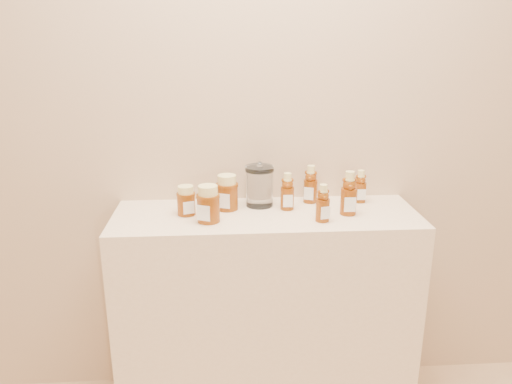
{
  "coord_description": "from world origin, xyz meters",
  "views": [
    {
      "loc": [
        -0.16,
        -0.28,
        1.58
      ],
      "look_at": [
        -0.04,
        1.52,
        1.0
      ],
      "focal_mm": 35.0,
      "sensor_mm": 36.0,
      "label": 1
    }
  ],
  "objects_px": {
    "display_table": "(266,314)",
    "honey_jar_left": "(186,200)",
    "bear_bottle_back_left": "(287,189)",
    "glass_canister": "(260,184)",
    "bear_bottle_front_left": "(323,201)"
  },
  "relations": [
    {
      "from": "display_table",
      "to": "glass_canister",
      "type": "xyz_separation_m",
      "value": [
        -0.02,
        0.1,
        0.54
      ]
    },
    {
      "from": "bear_bottle_back_left",
      "to": "honey_jar_left",
      "type": "xyz_separation_m",
      "value": [
        -0.4,
        -0.04,
        -0.03
      ]
    },
    {
      "from": "display_table",
      "to": "bear_bottle_front_left",
      "type": "xyz_separation_m",
      "value": [
        0.2,
        -0.09,
        0.53
      ]
    },
    {
      "from": "glass_canister",
      "to": "bear_bottle_back_left",
      "type": "bearing_deg",
      "value": -25.61
    },
    {
      "from": "display_table",
      "to": "bear_bottle_back_left",
      "type": "relative_size",
      "value": 7.08
    },
    {
      "from": "bear_bottle_back_left",
      "to": "glass_canister",
      "type": "bearing_deg",
      "value": 155.4
    },
    {
      "from": "bear_bottle_front_left",
      "to": "honey_jar_left",
      "type": "bearing_deg",
      "value": 155.48
    },
    {
      "from": "bear_bottle_back_left",
      "to": "honey_jar_left",
      "type": "distance_m",
      "value": 0.4
    },
    {
      "from": "bear_bottle_front_left",
      "to": "glass_canister",
      "type": "relative_size",
      "value": 0.9
    },
    {
      "from": "display_table",
      "to": "bear_bottle_back_left",
      "type": "height_order",
      "value": "bear_bottle_back_left"
    },
    {
      "from": "honey_jar_left",
      "to": "display_table",
      "type": "bearing_deg",
      "value": -21.87
    },
    {
      "from": "bear_bottle_front_left",
      "to": "honey_jar_left",
      "type": "xyz_separation_m",
      "value": [
        -0.51,
        0.11,
        -0.02
      ]
    },
    {
      "from": "display_table",
      "to": "glass_canister",
      "type": "relative_size",
      "value": 6.65
    },
    {
      "from": "display_table",
      "to": "honey_jar_left",
      "type": "distance_m",
      "value": 0.6
    },
    {
      "from": "display_table",
      "to": "bear_bottle_front_left",
      "type": "height_order",
      "value": "bear_bottle_front_left"
    }
  ]
}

